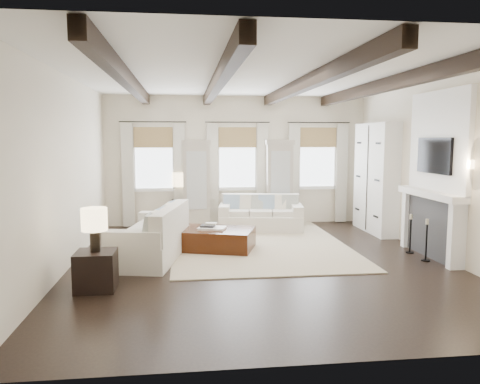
{
  "coord_description": "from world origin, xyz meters",
  "views": [
    {
      "loc": [
        -1.32,
        -7.89,
        2.15
      ],
      "look_at": [
        -0.28,
        0.79,
        1.15
      ],
      "focal_mm": 35.0,
      "sensor_mm": 36.0,
      "label": 1
    }
  ],
  "objects": [
    {
      "name": "side_table_front",
      "position": [
        -2.59,
        -1.19,
        0.28
      ],
      "size": [
        0.56,
        0.56,
        0.56
      ],
      "primitive_type": "cube",
      "color": "black",
      "rests_on": "ground"
    },
    {
      "name": "book_upper",
      "position": [
        -0.82,
        1.09,
        0.5
      ],
      "size": [
        0.26,
        0.23,
        0.03
      ],
      "primitive_type": "cube",
      "rotation": [
        0.0,
        0.0,
        -0.31
      ],
      "color": "beige",
      "rests_on": "book_lower"
    },
    {
      "name": "area_rug",
      "position": [
        0.17,
        1.46,
        0.01
      ],
      "size": [
        3.46,
        4.81,
        0.02
      ],
      "primitive_type": "cube",
      "color": "#B8AA8F",
      "rests_on": "ground"
    },
    {
      "name": "side_table_back",
      "position": [
        -1.42,
        3.71,
        0.33
      ],
      "size": [
        0.43,
        0.43,
        0.65
      ],
      "primitive_type": "cube",
      "color": "black",
      "rests_on": "ground"
    },
    {
      "name": "sofa_left",
      "position": [
        -1.87,
        0.48,
        0.39
      ],
      "size": [
        1.42,
        2.36,
        0.94
      ],
      "color": "silver",
      "rests_on": "ground"
    },
    {
      "name": "candlestick_near",
      "position": [
        2.9,
        -0.27,
        0.31
      ],
      "size": [
        0.15,
        0.15,
        0.75
      ],
      "color": "black",
      "rests_on": "ground"
    },
    {
      "name": "ground",
      "position": [
        0.0,
        0.0,
        0.0
      ],
      "size": [
        7.5,
        7.5,
        0.0
      ],
      "primitive_type": "plane",
      "color": "black",
      "rests_on": "ground"
    },
    {
      "name": "room_shell",
      "position": [
        0.75,
        0.9,
        1.89
      ],
      "size": [
        6.54,
        7.54,
        3.22
      ],
      "color": "silver",
      "rests_on": "ground"
    },
    {
      "name": "book_lower",
      "position": [
        -0.88,
        1.03,
        0.47
      ],
      "size": [
        0.31,
        0.27,
        0.04
      ],
      "primitive_type": "cube",
      "rotation": [
        0.0,
        0.0,
        -0.31
      ],
      "color": "#262628",
      "rests_on": "tray"
    },
    {
      "name": "candlestick_far",
      "position": [
        2.9,
        0.32,
        0.31
      ],
      "size": [
        0.15,
        0.15,
        0.74
      ],
      "color": "black",
      "rests_on": "ground"
    },
    {
      "name": "ottoman",
      "position": [
        -0.79,
        1.04,
        0.2
      ],
      "size": [
        1.78,
        1.4,
        0.41
      ],
      "primitive_type": "cube",
      "rotation": [
        0.0,
        0.0,
        -0.31
      ],
      "color": "black",
      "rests_on": "ground"
    },
    {
      "name": "lamp_back",
      "position": [
        -1.42,
        3.71,
        1.11
      ],
      "size": [
        0.39,
        0.39,
        0.67
      ],
      "color": "black",
      "rests_on": "side_table_back"
    },
    {
      "name": "lamp_front",
      "position": [
        -2.59,
        -1.19,
        0.98
      ],
      "size": [
        0.36,
        0.36,
        0.63
      ],
      "color": "black",
      "rests_on": "side_table_front"
    },
    {
      "name": "tray",
      "position": [
        -0.8,
        1.01,
        0.43
      ],
      "size": [
        0.59,
        0.51,
        0.04
      ],
      "primitive_type": "cube",
      "rotation": [
        0.0,
        0.0,
        -0.31
      ],
      "color": "white",
      "rests_on": "ottoman"
    },
    {
      "name": "sofa_back",
      "position": [
        0.46,
        2.87,
        0.34
      ],
      "size": [
        2.04,
        1.15,
        0.83
      ],
      "color": "silver",
      "rests_on": "ground"
    }
  ]
}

